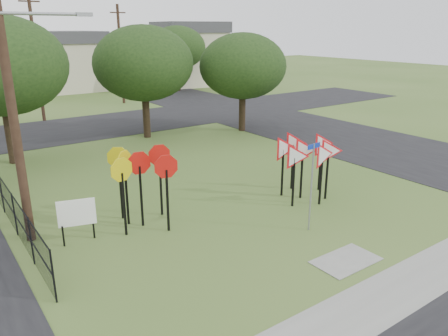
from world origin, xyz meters
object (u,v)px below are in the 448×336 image
(yield_sign_cluster, at_px, (307,153))
(info_board, at_px, (77,214))
(stop_sign_cluster, at_px, (139,171))
(street_name_sign, at_px, (312,182))

(yield_sign_cluster, xyz_separation_m, info_board, (-8.76, 1.43, -0.91))
(stop_sign_cluster, xyz_separation_m, info_board, (-2.22, -0.05, -1.01))
(yield_sign_cluster, distance_m, info_board, 8.92)
(street_name_sign, bearing_deg, stop_sign_cluster, 140.24)
(street_name_sign, bearing_deg, yield_sign_cluster, 47.44)
(street_name_sign, xyz_separation_m, yield_sign_cluster, (2.06, 2.25, 0.14))
(info_board, bearing_deg, street_name_sign, -28.76)
(street_name_sign, distance_m, stop_sign_cluster, 5.82)
(street_name_sign, height_order, info_board, street_name_sign)
(stop_sign_cluster, bearing_deg, yield_sign_cluster, -12.71)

